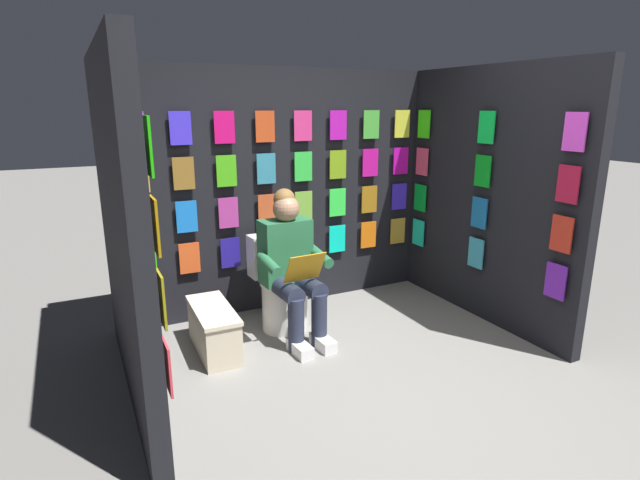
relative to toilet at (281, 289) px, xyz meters
name	(u,v)px	position (x,y,z in m)	size (l,w,h in m)	color
ground_plane	(413,415)	(-0.22, 1.57, -0.33)	(30.00, 30.00, 0.00)	gray
display_wall_back	(282,191)	(-0.22, -0.47, 0.74)	(2.93, 0.14, 2.14)	black
display_wall_left	(488,196)	(-1.68, 0.57, 0.74)	(0.14, 1.99, 2.14)	black
display_wall_right	(122,235)	(1.24, 0.57, 0.74)	(0.14, 1.99, 2.14)	black
toilet	(281,289)	(0.00, 0.00, 0.00)	(0.41, 0.56, 0.77)	white
person_reading	(292,265)	(-0.01, 0.23, 0.27)	(0.54, 0.70, 1.19)	#286B42
comic_longbox_near	(214,330)	(0.64, 0.22, -0.15)	(0.29, 0.70, 0.35)	beige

